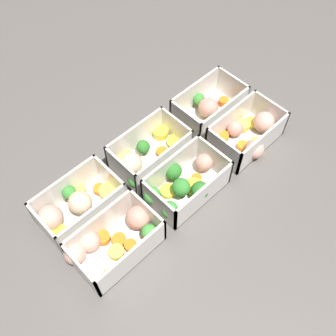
{
  "coord_description": "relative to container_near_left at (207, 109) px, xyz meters",
  "views": [
    {
      "loc": [
        0.32,
        0.33,
        0.7
      ],
      "look_at": [
        0.0,
        0.0,
        0.03
      ],
      "focal_mm": 42.0,
      "sensor_mm": 36.0,
      "label": 1
    }
  ],
  "objects": [
    {
      "name": "ground_plane",
      "position": [
        0.18,
        0.06,
        -0.03
      ],
      "size": [
        4.0,
        4.0,
        0.0
      ],
      "primitive_type": "plane",
      "color": "#56514C"
    },
    {
      "name": "container_near_center",
      "position": [
        0.19,
        0.0,
        -0.0
      ],
      "size": [
        0.18,
        0.11,
        0.07
      ],
      "color": "silver",
      "rests_on": "ground_plane"
    },
    {
      "name": "container_far_right",
      "position": [
        0.36,
        0.1,
        -0.0
      ],
      "size": [
        0.18,
        0.12,
        0.07
      ],
      "color": "silver",
      "rests_on": "ground_plane"
    },
    {
      "name": "container_near_right",
      "position": [
        0.38,
        -0.0,
        0.0
      ],
      "size": [
        0.17,
        0.12,
        0.07
      ],
      "color": "silver",
      "rests_on": "ground_plane"
    },
    {
      "name": "container_far_center",
      "position": [
        0.19,
        0.11,
        0.0
      ],
      "size": [
        0.18,
        0.11,
        0.07
      ],
      "color": "silver",
      "rests_on": "ground_plane"
    },
    {
      "name": "container_near_left",
      "position": [
        0.0,
        0.0,
        0.0
      ],
      "size": [
        0.17,
        0.11,
        0.07
      ],
      "color": "silver",
      "rests_on": "ground_plane"
    },
    {
      "name": "container_far_left",
      "position": [
        -0.01,
        0.11,
        -0.0
      ],
      "size": [
        0.17,
        0.12,
        0.07
      ],
      "color": "silver",
      "rests_on": "ground_plane"
    }
  ]
}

